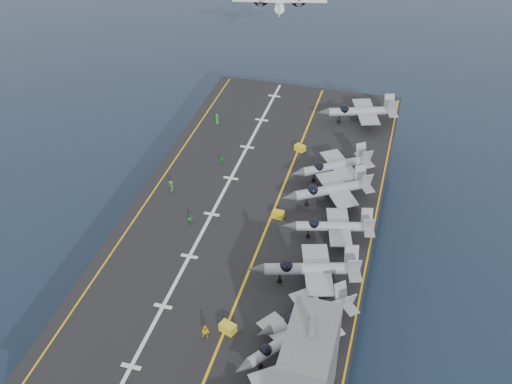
# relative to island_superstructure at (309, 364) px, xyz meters

# --- Properties ---
(ground) EXTENTS (500.00, 500.00, 0.00)m
(ground) POSITION_rel_island_superstructure_xyz_m (-15.00, 30.00, -17.90)
(ground) COLOR #142135
(ground) RESTS_ON ground
(hull) EXTENTS (36.00, 90.00, 10.00)m
(hull) POSITION_rel_island_superstructure_xyz_m (-15.00, 30.00, -12.90)
(hull) COLOR #56595E
(hull) RESTS_ON ground
(flight_deck) EXTENTS (38.00, 92.00, 0.40)m
(flight_deck) POSITION_rel_island_superstructure_xyz_m (-15.00, 30.00, -7.70)
(flight_deck) COLOR black
(flight_deck) RESTS_ON hull
(foul_line) EXTENTS (0.35, 90.00, 0.02)m
(foul_line) POSITION_rel_island_superstructure_xyz_m (-12.00, 30.00, -7.48)
(foul_line) COLOR gold
(foul_line) RESTS_ON flight_deck
(landing_centerline) EXTENTS (0.50, 90.00, 0.02)m
(landing_centerline) POSITION_rel_island_superstructure_xyz_m (-21.00, 30.00, -7.48)
(landing_centerline) COLOR silver
(landing_centerline) RESTS_ON flight_deck
(deck_edge_port) EXTENTS (0.25, 90.00, 0.02)m
(deck_edge_port) POSITION_rel_island_superstructure_xyz_m (-32.00, 30.00, -7.48)
(deck_edge_port) COLOR gold
(deck_edge_port) RESTS_ON flight_deck
(deck_edge_stbd) EXTENTS (0.25, 90.00, 0.02)m
(deck_edge_stbd) POSITION_rel_island_superstructure_xyz_m (3.50, 30.00, -7.48)
(deck_edge_stbd) COLOR gold
(deck_edge_stbd) RESTS_ON flight_deck
(island_superstructure) EXTENTS (5.00, 10.00, 15.00)m
(island_superstructure) POSITION_rel_island_superstructure_xyz_m (0.00, 0.00, 0.00)
(island_superstructure) COLOR #56595E
(island_superstructure) RESTS_ON flight_deck
(fighter_jet_1) EXTENTS (14.46, 15.48, 4.47)m
(fighter_jet_1) POSITION_rel_island_superstructure_xyz_m (-4.13, 6.84, -5.26)
(fighter_jet_1) COLOR #949DA3
(fighter_jet_1) RESTS_ON flight_deck
(fighter_jet_2) EXTENTS (15.80, 15.37, 4.60)m
(fighter_jet_2) POSITION_rel_island_superstructure_xyz_m (-1.81, 11.59, -5.20)
(fighter_jet_2) COLOR #9AA2AB
(fighter_jet_2) RESTS_ON flight_deck
(fighter_jet_3) EXTENTS (17.23, 13.81, 5.22)m
(fighter_jet_3) POSITION_rel_island_superstructure_xyz_m (-3.39, 19.48, -4.89)
(fighter_jet_3) COLOR gray
(fighter_jet_3) RESTS_ON flight_deck
(fighter_jet_4) EXTENTS (14.95, 11.75, 4.59)m
(fighter_jet_4) POSITION_rel_island_superstructure_xyz_m (-1.99, 29.45, -5.21)
(fighter_jet_4) COLOR #90979F
(fighter_jet_4) RESTS_ON flight_deck
(fighter_jet_5) EXTENTS (17.42, 15.86, 5.04)m
(fighter_jet_5) POSITION_rel_island_superstructure_xyz_m (-3.81, 38.07, -4.98)
(fighter_jet_5) COLOR #979EA8
(fighter_jet_5) RESTS_ON flight_deck
(fighter_jet_6) EXTENTS (16.75, 15.55, 4.84)m
(fighter_jet_6) POSITION_rel_island_superstructure_xyz_m (-4.35, 44.98, -5.08)
(fighter_jet_6) COLOR #949CA2
(fighter_jet_6) RESTS_ON flight_deck
(fighter_jet_8) EXTENTS (17.17, 14.05, 5.14)m
(fighter_jet_8) POSITION_rel_island_superstructure_xyz_m (-2.71, 64.07, -4.93)
(fighter_jet_8) COLOR gray
(fighter_jet_8) RESTS_ON flight_deck
(tow_cart_a) EXTENTS (2.31, 1.91, 1.19)m
(tow_cart_a) POSITION_rel_island_superstructure_xyz_m (-11.59, 8.25, -6.90)
(tow_cart_a) COLOR gold
(tow_cart_a) RESTS_ON flight_deck
(tow_cart_b) EXTENTS (1.86, 1.26, 1.08)m
(tow_cart_b) POSITION_rel_island_superstructure_xyz_m (-10.98, 32.05, -6.96)
(tow_cart_b) COLOR gold
(tow_cart_b) RESTS_ON flight_deck
(tow_cart_c) EXTENTS (2.12, 1.81, 1.08)m
(tow_cart_c) POSITION_rel_island_superstructure_xyz_m (-11.69, 51.40, -6.96)
(tow_cart_c) COLOR gold
(tow_cart_c) RESTS_ON flight_deck
(crew_2) EXTENTS (1.07, 1.25, 1.76)m
(crew_2) POSITION_rel_island_superstructure_xyz_m (-23.40, 27.13, -6.62)
(crew_2) COLOR #2A863C
(crew_2) RESTS_ON flight_deck
(crew_3) EXTENTS (1.38, 1.35, 1.93)m
(crew_3) POSITION_rel_island_superstructure_xyz_m (-29.21, 34.07, -6.54)
(crew_3) COLOR #2B832C
(crew_3) RESTS_ON flight_deck
(crew_4) EXTENTS (1.14, 1.19, 1.66)m
(crew_4) POSITION_rel_island_superstructure_xyz_m (-23.78, 43.52, -6.67)
(crew_4) COLOR #268C33
(crew_4) RESTS_ON flight_deck
(crew_5) EXTENTS (1.08, 1.38, 2.05)m
(crew_5) POSITION_rel_island_superstructure_xyz_m (-28.76, 56.47, -6.47)
(crew_5) COLOR #268C33
(crew_5) RESTS_ON flight_deck
(crew_7) EXTENTS (1.21, 0.81, 2.02)m
(crew_7) POSITION_rel_island_superstructure_xyz_m (-13.90, 6.51, -6.49)
(crew_7) COLOR yellow
(crew_7) RESTS_ON flight_deck
(transport_plane) EXTENTS (22.34, 17.65, 4.67)m
(transport_plane) POSITION_rel_island_superstructure_xyz_m (-24.03, 85.87, 5.44)
(transport_plane) COLOR white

